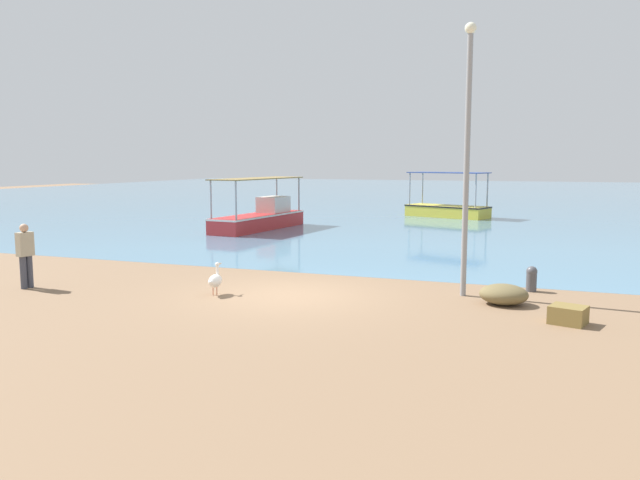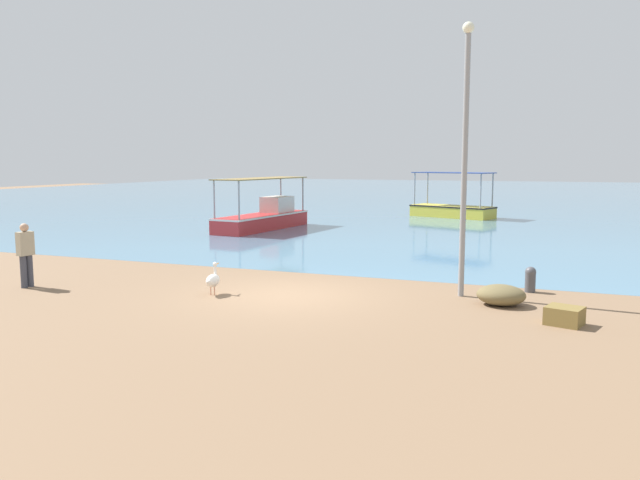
{
  "view_description": "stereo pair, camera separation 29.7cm",
  "coord_description": "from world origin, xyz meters",
  "px_view_note": "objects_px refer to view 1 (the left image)",
  "views": [
    {
      "loc": [
        5.89,
        -13.91,
        3.3
      ],
      "look_at": [
        -0.72,
        4.16,
        0.85
      ],
      "focal_mm": 35.0,
      "sensor_mm": 36.0,
      "label": 1
    },
    {
      "loc": [
        6.17,
        -13.81,
        3.3
      ],
      "look_at": [
        -0.72,
        4.16,
        0.85
      ],
      "focal_mm": 35.0,
      "sensor_mm": 36.0,
      "label": 2
    }
  ],
  "objects_px": {
    "fisherman_standing": "(25,254)",
    "net_pile": "(504,294)",
    "cargo_crate": "(568,315)",
    "mooring_bollard": "(532,278)",
    "pelican": "(215,280)",
    "fishing_boat_far_left": "(447,208)",
    "lamp_post": "(467,147)",
    "fishing_boat_far_right": "(261,216)"
  },
  "relations": [
    {
      "from": "fisherman_standing",
      "to": "net_pile",
      "type": "relative_size",
      "value": 1.53
    },
    {
      "from": "cargo_crate",
      "to": "fisherman_standing",
      "type": "bearing_deg",
      "value": -175.67
    },
    {
      "from": "mooring_bollard",
      "to": "cargo_crate",
      "type": "height_order",
      "value": "mooring_bollard"
    },
    {
      "from": "net_pile",
      "to": "pelican",
      "type": "bearing_deg",
      "value": -168.48
    },
    {
      "from": "fishing_boat_far_left",
      "to": "fisherman_standing",
      "type": "xyz_separation_m",
      "value": [
        -7.12,
        -24.73,
        0.38
      ]
    },
    {
      "from": "pelican",
      "to": "net_pile",
      "type": "bearing_deg",
      "value": 11.52
    },
    {
      "from": "lamp_post",
      "to": "cargo_crate",
      "type": "relative_size",
      "value": 9.57
    },
    {
      "from": "fishing_boat_far_right",
      "to": "fishing_boat_far_left",
      "type": "bearing_deg",
      "value": 52.0
    },
    {
      "from": "fishing_boat_far_left",
      "to": "fisherman_standing",
      "type": "bearing_deg",
      "value": -106.05
    },
    {
      "from": "fishing_boat_far_right",
      "to": "cargo_crate",
      "type": "height_order",
      "value": "fishing_boat_far_right"
    },
    {
      "from": "cargo_crate",
      "to": "mooring_bollard",
      "type": "bearing_deg",
      "value": 104.34
    },
    {
      "from": "lamp_post",
      "to": "fisherman_standing",
      "type": "distance_m",
      "value": 11.54
    },
    {
      "from": "fishing_boat_far_left",
      "to": "pelican",
      "type": "height_order",
      "value": "fishing_boat_far_left"
    },
    {
      "from": "fisherman_standing",
      "to": "fishing_boat_far_right",
      "type": "bearing_deg",
      "value": 91.69
    },
    {
      "from": "fisherman_standing",
      "to": "cargo_crate",
      "type": "xyz_separation_m",
      "value": [
        13.16,
        1.0,
        -0.72
      ]
    },
    {
      "from": "fishing_boat_far_right",
      "to": "net_pile",
      "type": "relative_size",
      "value": 5.9
    },
    {
      "from": "mooring_bollard",
      "to": "net_pile",
      "type": "bearing_deg",
      "value": -107.58
    },
    {
      "from": "lamp_post",
      "to": "fisherman_standing",
      "type": "bearing_deg",
      "value": -164.52
    },
    {
      "from": "mooring_bollard",
      "to": "cargo_crate",
      "type": "relative_size",
      "value": 0.95
    },
    {
      "from": "net_pile",
      "to": "cargo_crate",
      "type": "distance_m",
      "value": 1.9
    },
    {
      "from": "net_pile",
      "to": "cargo_crate",
      "type": "bearing_deg",
      "value": -44.51
    },
    {
      "from": "net_pile",
      "to": "lamp_post",
      "type": "bearing_deg",
      "value": 146.56
    },
    {
      "from": "fishing_boat_far_left",
      "to": "net_pile",
      "type": "relative_size",
      "value": 4.65
    },
    {
      "from": "lamp_post",
      "to": "mooring_bollard",
      "type": "relative_size",
      "value": 10.04
    },
    {
      "from": "lamp_post",
      "to": "net_pile",
      "type": "height_order",
      "value": "lamp_post"
    },
    {
      "from": "pelican",
      "to": "mooring_bollard",
      "type": "xyz_separation_m",
      "value": [
        7.34,
        3.15,
        -0.03
      ]
    },
    {
      "from": "fishing_boat_far_left",
      "to": "fishing_boat_far_right",
      "type": "height_order",
      "value": "fishing_boat_far_left"
    },
    {
      "from": "fishing_boat_far_right",
      "to": "fisherman_standing",
      "type": "distance_m",
      "value": 15.06
    },
    {
      "from": "net_pile",
      "to": "fishing_boat_far_left",
      "type": "bearing_deg",
      "value": 101.83
    },
    {
      "from": "mooring_bollard",
      "to": "fishing_boat_far_right",
      "type": "bearing_deg",
      "value": 139.48
    },
    {
      "from": "fishing_boat_far_right",
      "to": "lamp_post",
      "type": "relative_size",
      "value": 1.0
    },
    {
      "from": "fisherman_standing",
      "to": "lamp_post",
      "type": "bearing_deg",
      "value": 15.48
    },
    {
      "from": "fishing_boat_far_right",
      "to": "mooring_bollard",
      "type": "bearing_deg",
      "value": -40.52
    },
    {
      "from": "fisherman_standing",
      "to": "net_pile",
      "type": "height_order",
      "value": "fisherman_standing"
    },
    {
      "from": "pelican",
      "to": "cargo_crate",
      "type": "height_order",
      "value": "pelican"
    },
    {
      "from": "fisherman_standing",
      "to": "net_pile",
      "type": "bearing_deg",
      "value": 11.15
    },
    {
      "from": "fisherman_standing",
      "to": "cargo_crate",
      "type": "height_order",
      "value": "fisherman_standing"
    },
    {
      "from": "fishing_boat_far_left",
      "to": "cargo_crate",
      "type": "xyz_separation_m",
      "value": [
        6.05,
        -23.73,
        -0.34
      ]
    },
    {
      "from": "fisherman_standing",
      "to": "mooring_bollard",
      "type": "bearing_deg",
      "value": 18.33
    },
    {
      "from": "lamp_post",
      "to": "cargo_crate",
      "type": "distance_m",
      "value": 4.63
    },
    {
      "from": "pelican",
      "to": "lamp_post",
      "type": "height_order",
      "value": "lamp_post"
    },
    {
      "from": "lamp_post",
      "to": "net_pile",
      "type": "relative_size",
      "value": 5.89
    }
  ]
}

